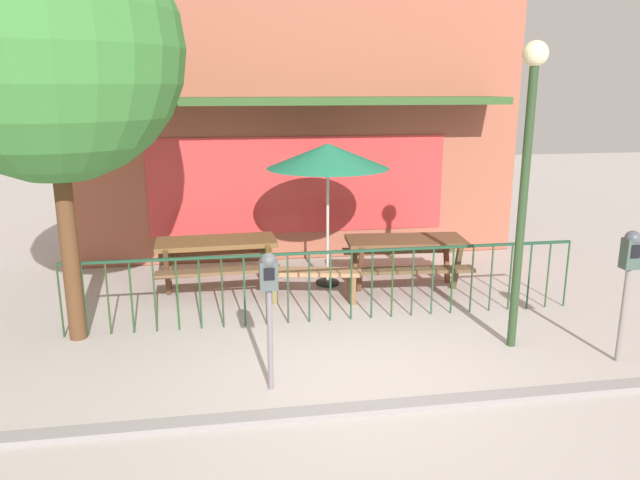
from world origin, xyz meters
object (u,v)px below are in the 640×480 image
(parking_meter_near, at_px, (630,262))
(parking_meter_far, at_px, (269,285))
(patio_umbrella, at_px, (328,157))
(street_lamp, at_px, (527,152))
(picnic_table_right, at_px, (405,249))
(patio_bench, at_px, (313,278))
(street_tree, at_px, (48,49))
(picnic_table_left, at_px, (217,250))

(parking_meter_near, relative_size, parking_meter_far, 1.05)
(patio_umbrella, height_order, parking_meter_far, patio_umbrella)
(patio_umbrella, bearing_deg, parking_meter_far, -109.79)
(street_lamp, bearing_deg, parking_meter_near, -30.93)
(picnic_table_right, height_order, parking_meter_near, parking_meter_near)
(street_lamp, bearing_deg, parking_meter_far, -168.39)
(parking_meter_near, distance_m, parking_meter_far, 3.96)
(picnic_table_right, relative_size, street_lamp, 0.54)
(parking_meter_near, height_order, parking_meter_far, parking_meter_near)
(patio_bench, xyz_separation_m, street_tree, (-3.08, -0.82, 3.09))
(picnic_table_right, bearing_deg, picnic_table_left, 172.18)
(picnic_table_right, xyz_separation_m, street_tree, (-4.59, -1.25, 2.83))
(picnic_table_right, relative_size, patio_bench, 1.33)
(picnic_table_left, bearing_deg, parking_meter_near, -36.56)
(patio_umbrella, height_order, street_lamp, street_lamp)
(picnic_table_right, distance_m, patio_umbrella, 1.85)
(patio_umbrella, bearing_deg, street_tree, -155.50)
(picnic_table_left, relative_size, patio_bench, 1.29)
(patio_bench, height_order, street_lamp, street_lamp)
(picnic_table_left, xyz_separation_m, street_lamp, (3.49, -2.73, 1.72))
(picnic_table_left, height_order, patio_bench, picnic_table_left)
(picnic_table_right, distance_m, street_lamp, 2.97)
(parking_meter_near, xyz_separation_m, parking_meter_far, (-3.96, -0.01, -0.05))
(street_lamp, bearing_deg, picnic_table_right, 104.93)
(street_tree, bearing_deg, parking_meter_far, -36.96)
(patio_umbrella, xyz_separation_m, parking_meter_near, (2.78, -3.25, -0.84))
(picnic_table_left, xyz_separation_m, picnic_table_right, (2.87, -0.39, 0.00))
(picnic_table_right, bearing_deg, parking_meter_far, -128.39)
(patio_bench, height_order, parking_meter_near, parking_meter_near)
(picnic_table_left, relative_size, parking_meter_far, 1.26)
(picnic_table_left, height_order, parking_meter_near, parking_meter_near)
(patio_bench, height_order, parking_meter_far, parking_meter_far)
(picnic_table_left, distance_m, parking_meter_near, 5.62)
(street_lamp, bearing_deg, patio_umbrella, 123.95)
(picnic_table_right, bearing_deg, patio_bench, -164.11)
(picnic_table_left, xyz_separation_m, patio_umbrella, (1.71, -0.08, 1.40))
(street_tree, bearing_deg, patio_bench, 14.90)
(patio_umbrella, relative_size, street_lamp, 0.63)
(patio_bench, height_order, street_tree, street_tree)
(parking_meter_near, distance_m, street_tree, 6.82)
(picnic_table_right, height_order, patio_umbrella, patio_umbrella)
(parking_meter_near, bearing_deg, parking_meter_far, -179.84)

